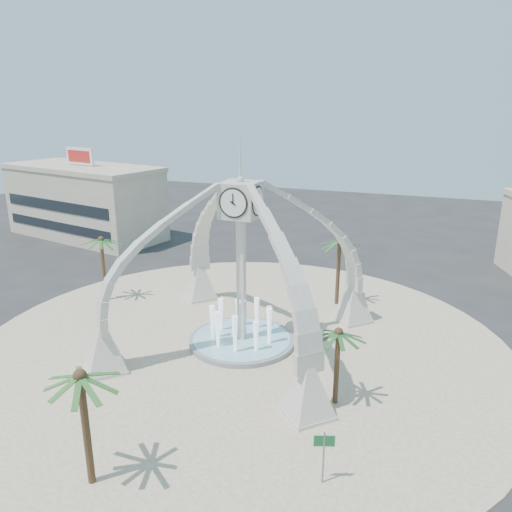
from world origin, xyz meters
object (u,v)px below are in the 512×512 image
(palm_west, at_px, (101,240))
(palm_south, at_px, (80,377))
(street_sign, at_px, (324,447))
(palm_north, at_px, (340,242))
(palm_east, at_px, (339,333))
(clock_tower, at_px, (241,262))
(fountain, at_px, (242,340))

(palm_west, xyz_separation_m, palm_south, (13.87, -19.54, -0.02))
(palm_west, xyz_separation_m, street_sign, (24.24, -15.61, -3.70))
(palm_north, relative_size, palm_south, 1.02)
(palm_east, xyz_separation_m, palm_north, (-3.24, 15.47, 1.21))
(clock_tower, xyz_separation_m, palm_east, (8.32, -5.29, -1.80))
(clock_tower, height_order, palm_east, clock_tower)
(fountain, relative_size, palm_east, 1.48)
(fountain, relative_size, palm_south, 1.22)
(palm_east, height_order, palm_south, palm_south)
(fountain, distance_m, palm_north, 12.69)
(palm_south, bearing_deg, palm_east, 48.55)
(street_sign, bearing_deg, fountain, 107.46)
(fountain, relative_size, street_sign, 2.79)
(palm_east, bearing_deg, street_sign, -82.63)
(clock_tower, bearing_deg, palm_west, 166.87)
(palm_north, bearing_deg, palm_south, -103.40)
(palm_south, bearing_deg, clock_tower, 85.85)
(clock_tower, height_order, street_sign, clock_tower)
(palm_west, height_order, palm_south, palm_south)
(fountain, xyz_separation_m, street_sign, (9.21, -12.10, 1.76))
(clock_tower, xyz_separation_m, fountain, (0.00, 0.00, -6.20))
(palm_west, relative_size, street_sign, 2.26)
(palm_east, xyz_separation_m, palm_west, (-23.36, 8.79, 1.05))
(clock_tower, bearing_deg, fountain, 90.00)
(fountain, bearing_deg, palm_east, -32.42)
(fountain, relative_size, palm_west, 1.23)
(clock_tower, distance_m, palm_south, 16.09)
(palm_north, xyz_separation_m, street_sign, (4.12, -22.29, -3.86))
(street_sign, bearing_deg, clock_tower, 107.46)
(palm_west, bearing_deg, clock_tower, -13.13)
(palm_east, bearing_deg, clock_tower, 147.58)
(clock_tower, xyz_separation_m, street_sign, (9.21, -12.10, -4.44))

